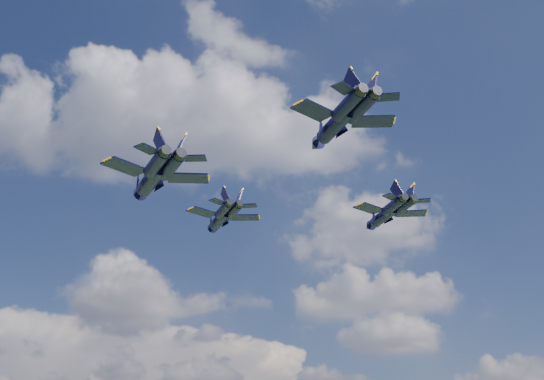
{
  "coord_description": "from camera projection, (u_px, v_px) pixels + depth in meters",
  "views": [
    {
      "loc": [
        -4.38,
        -83.82,
        25.83
      ],
      "look_at": [
        -4.72,
        0.79,
        61.34
      ],
      "focal_mm": 45.0,
      "sensor_mm": 36.0,
      "label": 1
    }
  ],
  "objects": [
    {
      "name": "jet_right",
      "position": [
        383.0,
        216.0,
        96.2
      ],
      "size": [
        10.57,
        14.42,
        3.4
      ],
      "rotation": [
        0.0,
        0.0,
        0.31
      ],
      "color": "black"
    },
    {
      "name": "jet_lead",
      "position": [
        219.0,
        220.0,
        106.95
      ],
      "size": [
        11.06,
        15.26,
        3.61
      ],
      "rotation": [
        0.0,
        0.0,
        0.35
      ],
      "color": "black"
    },
    {
      "name": "jet_slot",
      "position": [
        334.0,
        126.0,
        79.24
      ],
      "size": [
        11.99,
        16.55,
        3.91
      ],
      "rotation": [
        0.0,
        0.0,
        0.35
      ],
      "color": "black"
    },
    {
      "name": "jet_left",
      "position": [
        150.0,
        180.0,
        88.78
      ],
      "size": [
        13.29,
        18.18,
        4.35
      ],
      "rotation": [
        0.0,
        0.0,
        0.44
      ],
      "color": "black"
    }
  ]
}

